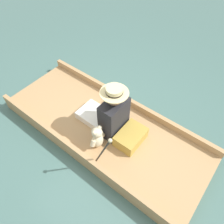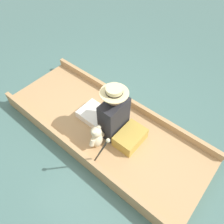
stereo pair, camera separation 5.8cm
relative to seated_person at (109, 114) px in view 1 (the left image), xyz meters
The scene contains 7 objects.
ground_plane 0.46m from the seated_person, 110.64° to the left, with size 16.00×16.00×0.00m, color #476B66.
punt_boat 0.37m from the seated_person, 110.64° to the left, with size 1.18×3.02×0.26m.
seat_cushion 0.42m from the seated_person, 90.33° to the right, with size 0.42×0.29×0.17m.
seated_person is the anchor object (origin of this frame).
teddy_bear 0.35m from the seated_person, 169.14° to the right, with size 0.26×0.15×0.38m.
wine_glass 0.49m from the seated_person, 29.57° to the left, with size 0.07×0.07×0.18m.
walking_cane 0.63m from the seated_person, 146.84° to the right, with size 0.04×0.27×0.73m.
Camera 1 is at (-1.37, -1.24, 2.64)m, focal length 35.00 mm.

